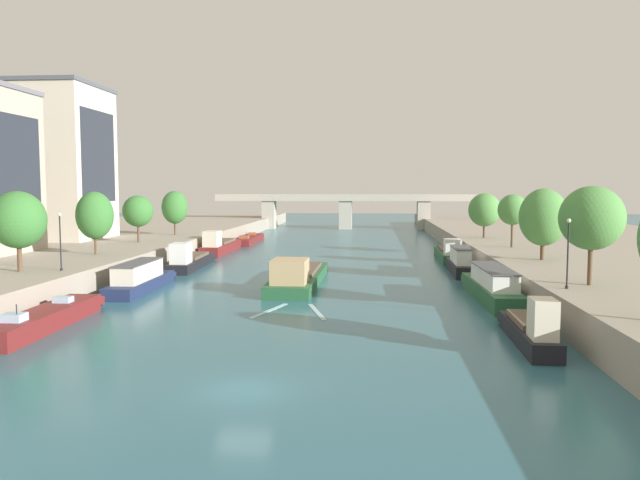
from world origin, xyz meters
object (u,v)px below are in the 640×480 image
Objects in this scene: bridge_far at (346,207)px; tree_right_by_lamp at (543,217)px; tree_left_by_lamp at (95,215)px; tree_left_end_of_row at (18,220)px; lamppost_right_bank at (568,250)px; moored_boat_left_midway at (190,260)px; moored_boat_right_lone at (530,330)px; tree_left_second at (138,211)px; moored_boat_left_far at (249,239)px; barge_midriver at (298,276)px; moored_boat_left_second at (140,278)px; lamppost_left_bank at (60,239)px; moored_boat_left_lone at (45,318)px; moored_boat_right_second at (492,286)px; tree_left_distant at (175,207)px; tree_right_second at (513,210)px; tree_right_distant at (592,218)px; moored_boat_left_upstream at (220,246)px; moored_boat_right_downstream at (449,253)px; moored_boat_right_upstream at (460,263)px; tree_right_far at (484,210)px.

tree_right_by_lamp is at bearing -74.82° from bridge_far.
tree_left_by_lamp is 81.94m from bridge_far.
tree_left_end_of_row is 1.38× the size of lamppost_right_bank.
moored_boat_right_lone is (30.02, -32.53, -0.00)m from moored_boat_left_midway.
tree_left_second reaches higher than moored_boat_left_midway.
tree_left_second is at bearing -105.51° from moored_boat_left_far.
moored_boat_left_second is (-13.82, -4.11, 0.21)m from barge_midriver.
lamppost_left_bank is (-41.19, -11.01, -1.41)m from tree_right_by_lamp.
tree_right_by_lamp is at bearing -1.72° from tree_left_by_lamp.
moored_boat_right_second is (31.23, 12.81, 0.51)m from moored_boat_left_lone.
tree_left_end_of_row is 1.11× the size of tree_left_second.
tree_left_distant reaches higher than tree_right_second.
tree_left_distant is (-6.85, 48.39, 5.77)m from moored_boat_left_lone.
tree_right_second is (0.84, 27.62, -0.38)m from tree_right_distant.
tree_left_end_of_row is at bearing -109.28° from moored_boat_left_midway.
lamppost_right_bank is (34.40, 3.76, 4.40)m from moored_boat_left_lone.
bridge_far reaches higher than barge_midriver.
moored_boat_left_upstream reaches higher than moored_boat_right_downstream.
lamppost_right_bank is 0.08× the size of bridge_far.
moored_boat_left_upstream is at bearing 57.56° from tree_left_second.
tree_right_far reaches higher than moored_boat_right_upstream.
lamppost_right_bank is at bearing -24.01° from tree_left_by_lamp.
tree_left_end_of_row is 1.08× the size of tree_right_second.
moored_boat_left_second is at bearing -43.37° from tree_left_by_lamp.
tree_right_by_lamp reaches higher than lamppost_right_bank.
tree_left_by_lamp reaches higher than bridge_far.
tree_left_by_lamp is at bearing -170.27° from moored_boat_right_upstream.
moored_boat_left_midway is 44.19m from tree_right_distant.
moored_boat_left_midway is at bearing 132.70° from moored_boat_right_lone.
moored_boat_left_lone is 30.59m from moored_boat_left_midway.
moored_boat_left_second is 11.26m from tree_left_by_lamp.
tree_left_end_of_row reaches higher than tree_left_distant.
moored_boat_left_midway is 32.51m from moored_boat_right_downstream.
moored_boat_right_lone is 1.75× the size of tree_left_second.
moored_boat_left_far is 44.09m from tree_left_by_lamp.
lamppost_left_bank is at bearing 174.03° from tree_right_distant.
lamppost_left_bank reaches higher than barge_midriver.
moored_boat_left_midway is 1.00× the size of moored_boat_right_downstream.
moored_boat_left_far is at bearing 152.74° from tree_right_far.
tree_left_by_lamp is at bearing 166.31° from moored_boat_right_second.
tree_left_distant is (-37.68, 19.95, 5.21)m from moored_boat_right_upstream.
moored_boat_right_upstream reaches higher than moored_boat_left_second.
barge_midriver is 1.13× the size of moored_boat_left_far.
tree_right_distant is at bearing -5.97° from lamppost_left_bank.
tree_left_end_of_row is at bearing -140.43° from moored_boat_left_second.
lamppost_left_bank is at bearing -82.13° from tree_left_second.
tree_left_by_lamp is (-37.88, -19.35, 5.53)m from moored_boat_right_downstream.
tree_right_by_lamp reaches higher than tree_left_distant.
moored_boat_left_upstream is 46.85m from moored_boat_right_second.
moored_boat_right_second is at bearing -106.62° from tree_right_second.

